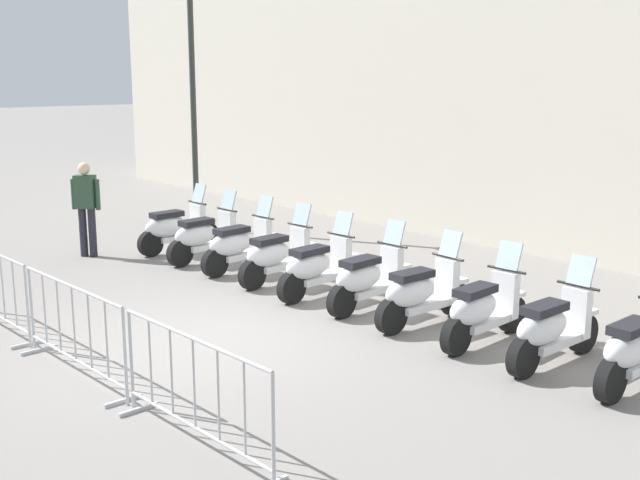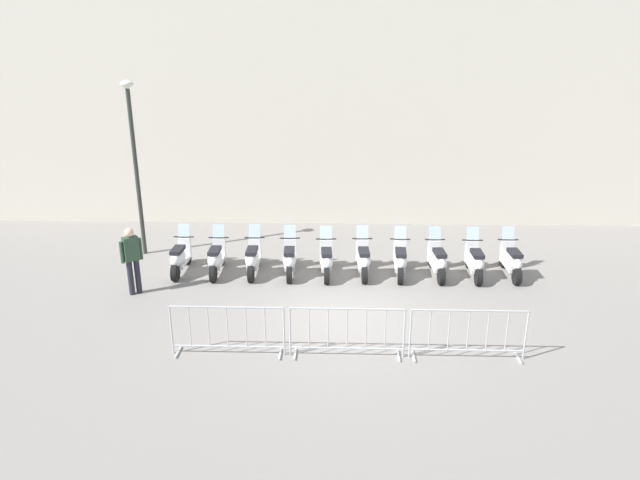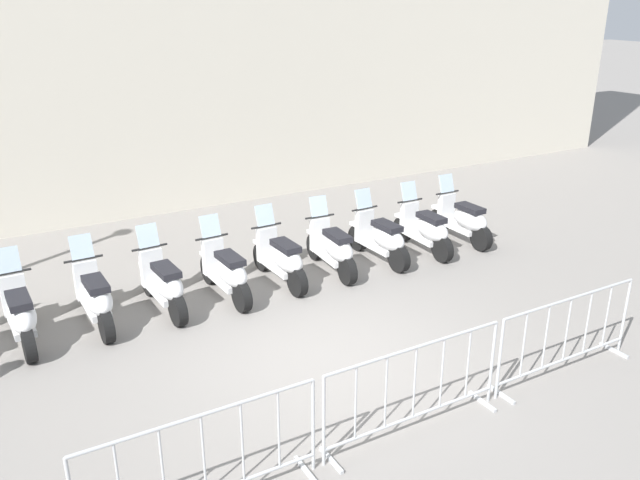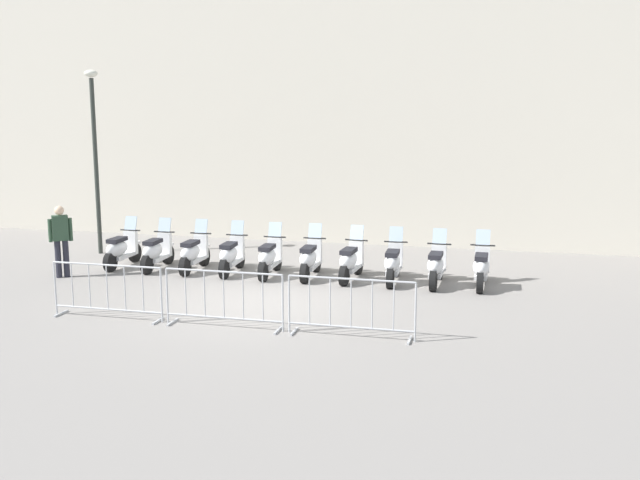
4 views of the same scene
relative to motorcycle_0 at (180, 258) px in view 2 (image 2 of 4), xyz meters
The scene contains 17 objects.
ground_plane 5.18m from the motorcycle_0, 19.30° to the right, with size 120.00×120.00×0.00m, color gray.
building_facade 9.67m from the motorcycle_0, 62.87° to the left, with size 28.00×2.40×13.32m, color beige.
motorcycle_0 is the anchor object (origin of this frame).
motorcycle_1 1.00m from the motorcycle_0, ahead, with size 0.69×1.71×1.24m.
motorcycle_2 2.00m from the motorcycle_0, 10.06° to the left, with size 0.68×1.71×1.24m.
motorcycle_3 3.00m from the motorcycle_0, ahead, with size 0.71×1.71×1.24m.
motorcycle_4 4.00m from the motorcycle_0, ahead, with size 0.70×1.71×1.24m.
motorcycle_5 4.99m from the motorcycle_0, 10.23° to the left, with size 0.69×1.71×1.24m.
motorcycle_6 5.99m from the motorcycle_0, 10.08° to the left, with size 0.59×1.72×1.24m.
motorcycle_7 6.99m from the motorcycle_0, 10.06° to the left, with size 0.69×1.71×1.24m.
motorcycle_8 7.99m from the motorcycle_0, ahead, with size 0.63×1.72×1.24m.
motorcycle_9 8.99m from the motorcycle_0, 10.43° to the left, with size 0.65×1.72×1.24m.
barrier_segment_0 4.73m from the motorcycle_0, 53.35° to the right, with size 2.26×0.81×1.07m.
barrier_segment_1 6.17m from the motorcycle_0, 33.15° to the right, with size 2.26×0.81×1.07m.
barrier_segment_2 8.07m from the motorcycle_0, 21.49° to the right, with size 2.26×0.81×1.07m.
street_lamp 3.40m from the motorcycle_0, 145.04° to the left, with size 0.36×0.36×5.04m.
officer_near_row_end 1.66m from the motorcycle_0, 109.92° to the right, with size 0.40×0.43×1.73m.
Camera 2 is at (1.81, -11.38, 5.86)m, focal length 31.24 mm.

